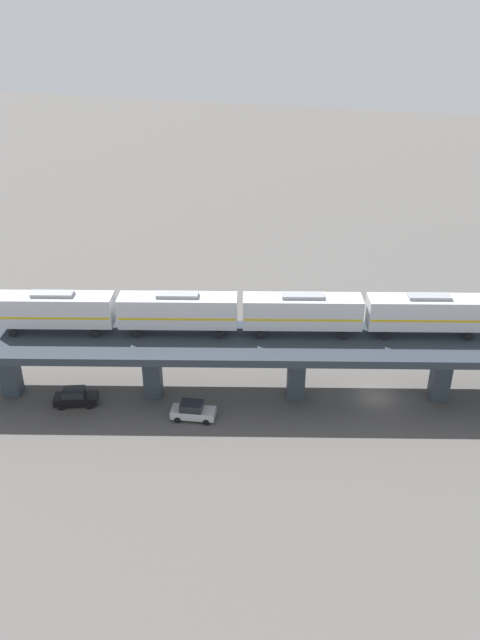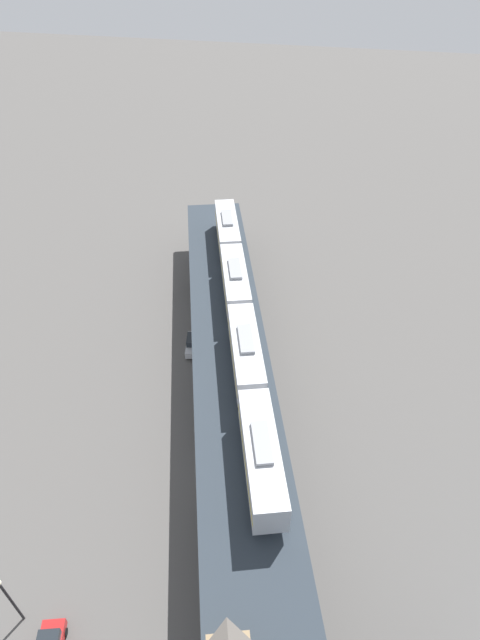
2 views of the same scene
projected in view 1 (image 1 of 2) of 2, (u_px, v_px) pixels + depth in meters
The scene contains 5 objects.
ground_plane at pixel (375, 397), 65.94m from camera, with size 400.00×400.00×0.00m, color #514F4C.
elevated_viaduct at pixel (380, 349), 63.29m from camera, with size 36.13×90.16×6.80m.
subway_train at pixel (240, 311), 63.16m from camera, with size 17.89×48.27×4.45m.
street_car_black at pixel (75, 397), 64.24m from camera, with size 3.38×4.75×1.89m.
street_car_silver at pixel (193, 411), 62.05m from camera, with size 2.65×4.67×1.89m.
Camera 1 is at (56.74, 4.12, 37.20)m, focal length 35.00 mm.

